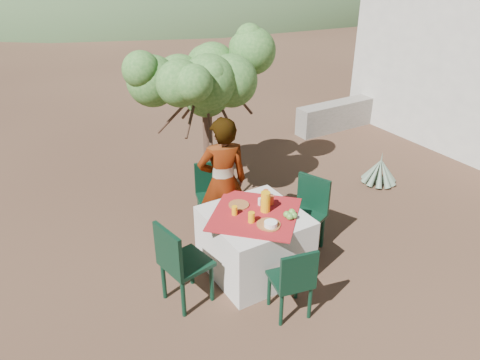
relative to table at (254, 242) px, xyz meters
name	(u,v)px	position (x,y,z in m)	size (l,w,h in m)	color
ground	(322,271)	(0.65, -0.45, -0.38)	(160.00, 160.00, 0.00)	#3A261A
table	(254,242)	(0.00, 0.00, 0.00)	(1.30, 1.30, 0.76)	silver
chair_far	(212,192)	(0.05, 1.13, 0.10)	(0.50, 0.50, 0.87)	black
chair_near	(293,280)	(-0.08, -0.85, 0.09)	(0.46, 0.46, 0.84)	black
chair_left	(179,261)	(-0.97, -0.08, 0.16)	(0.52, 0.52, 0.97)	black
chair_right	(308,210)	(0.81, 0.06, 0.14)	(0.56, 0.56, 0.93)	black
person	(223,182)	(-0.01, 0.70, 0.46)	(0.61, 0.40, 1.68)	#8C6651
shrub_tree	(208,85)	(0.44, 1.89, 1.30)	(1.81, 1.77, 2.12)	#472E23
agave	(380,172)	(2.86, 0.80, -0.18)	(0.56, 0.56, 0.59)	slate
stone_wall	(351,112)	(4.25, 2.95, -0.10)	(2.60, 0.35, 0.55)	gray
plate_far	(239,205)	(-0.06, 0.25, 0.39)	(0.24, 0.24, 0.01)	brown
plate_near	(269,224)	(0.00, -0.27, 0.39)	(0.26, 0.26, 0.01)	brown
glass_far	(235,211)	(-0.20, 0.10, 0.43)	(0.06, 0.06, 0.10)	#F5A70F
glass_near	(251,217)	(-0.12, -0.12, 0.44)	(0.07, 0.07, 0.12)	#F5A70F
juice_pitcher	(265,202)	(0.13, -0.01, 0.50)	(0.11, 0.11, 0.24)	#F5A70F
bowl_plate	(271,227)	(0.00, -0.31, 0.39)	(0.20, 0.20, 0.01)	brown
white_bowl	(271,224)	(0.00, -0.31, 0.42)	(0.14, 0.14, 0.05)	white
jar_left	(271,200)	(0.27, 0.08, 0.44)	(0.07, 0.07, 0.11)	#CA4F23
jar_right	(266,194)	(0.31, 0.24, 0.43)	(0.06, 0.06, 0.10)	#CA4F23
napkin_holder	(261,201)	(0.17, 0.13, 0.43)	(0.07, 0.04, 0.09)	white
fruit_cluster	(291,215)	(0.29, -0.27, 0.42)	(0.15, 0.14, 0.08)	#5B9C39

